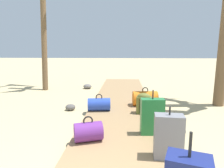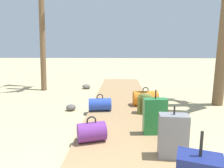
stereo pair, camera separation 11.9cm
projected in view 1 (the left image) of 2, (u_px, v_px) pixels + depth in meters
ground_plane at (121, 117)px, 4.68m from camera, size 60.00×60.00×0.00m
boardwalk at (121, 105)px, 5.58m from camera, size 1.63×9.17×0.08m
backpack_olive at (144, 103)px, 4.69m from camera, size 0.37×0.28×0.49m
suitcase_green at (152, 117)px, 3.54m from camera, size 0.41×0.20×0.80m
duffel_bag_purple at (88, 131)px, 3.30m from camera, size 0.53×0.44×0.43m
suitcase_grey at (168, 137)px, 2.76m from camera, size 0.41×0.24×0.74m
duffel_bag_blue at (99, 104)px, 4.93m from camera, size 0.58×0.37×0.42m
duffel_bag_orange at (145, 98)px, 5.36m from camera, size 0.67×0.44×0.50m
rock_right_far at (182, 131)px, 3.79m from camera, size 0.20×0.21×0.10m
rock_left_far at (70, 107)px, 5.23m from camera, size 0.30×0.30×0.16m
rock_left_mid at (87, 86)px, 8.07m from camera, size 0.45×0.44×0.19m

